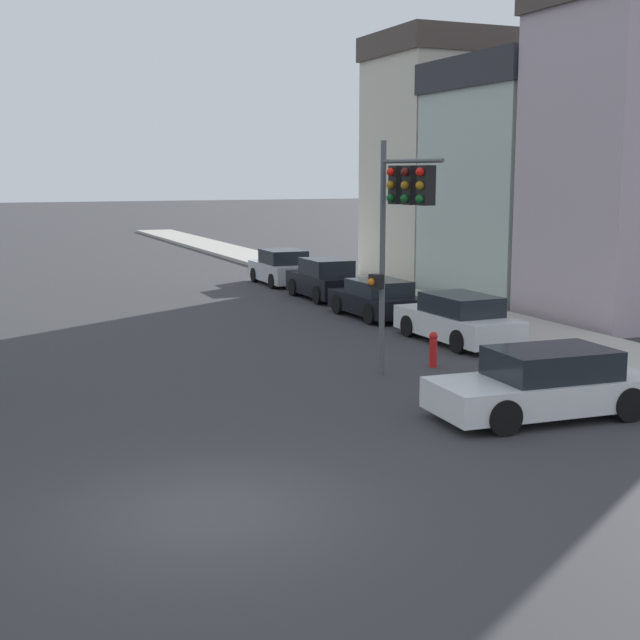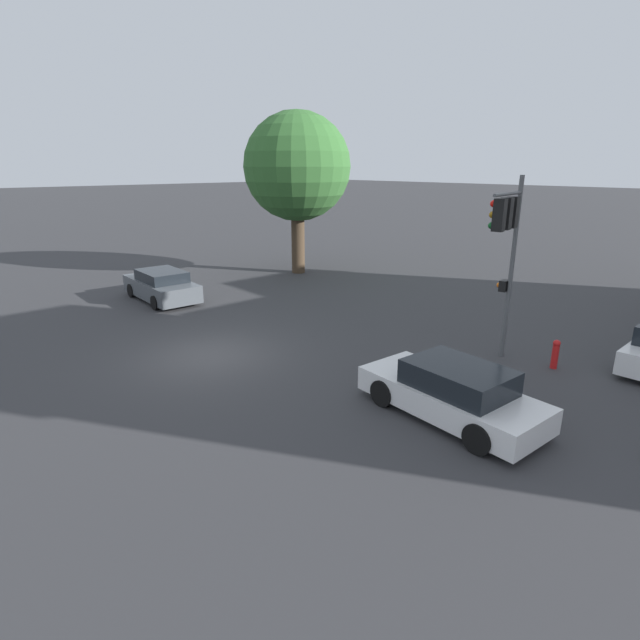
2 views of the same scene
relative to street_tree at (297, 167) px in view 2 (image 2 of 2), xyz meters
The scene contains 6 objects.
ground_plane 14.74m from the street_tree, 51.81° to the right, with size 300.00×300.00×0.00m, color #333335.
street_tree is the anchor object (origin of this frame).
traffic_signal 15.56m from the street_tree, 15.77° to the right, with size 0.86×2.30×5.72m.
crossing_car_0 10.14m from the street_tree, 85.70° to the right, with size 4.65×2.10×1.41m.
crossing_car_1 18.83m from the street_tree, 27.19° to the right, with size 4.74×2.20×1.41m.
fire_hydrant 17.56m from the street_tree, 11.15° to the right, with size 0.22×0.22×0.92m.
Camera 2 is at (13.91, -7.47, 5.99)m, focal length 28.00 mm.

